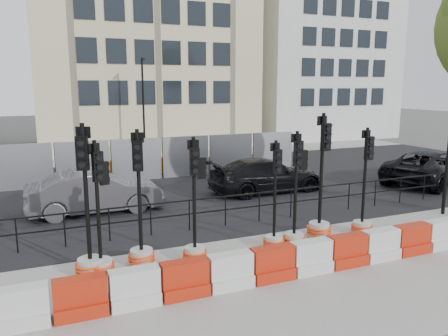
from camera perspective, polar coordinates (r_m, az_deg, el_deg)
name	(u,v)px	position (r m, az deg, el deg)	size (l,w,h in m)	color
ground	(241,238)	(12.98, 2.27, -9.16)	(120.00, 120.00, 0.00)	#51514C
sidewalk_near	(296,279)	(10.54, 9.37, -14.13)	(40.00, 6.00, 0.02)	gray
road	(174,187)	(19.29, -6.52, -2.51)	(40.00, 14.00, 0.03)	black
sidewalk_far	(134,157)	(27.90, -11.70, 1.43)	(40.00, 4.00, 0.02)	gray
building_cream	(140,21)	(34.12, -10.89, 18.29)	(15.00, 10.06, 18.00)	beige
building_white	(313,43)	(39.95, 11.58, 15.69)	(12.00, 9.06, 16.00)	silver
kerb_railing	(225,205)	(13.82, 0.19, -4.92)	(18.00, 0.04, 1.00)	black
heras_fencing	(149,162)	(21.61, -9.82, 0.72)	(14.33, 1.72, 2.00)	#95989D
lamp_post_far	(143,106)	(26.67, -10.48, 8.01)	(0.12, 0.56, 6.00)	black
barrier_row	(292,262)	(10.55, 8.85, -11.98)	(14.65, 0.50, 0.80)	red
traffic_signal_a	(89,246)	(10.76, -17.20, -9.73)	(0.71, 0.71, 3.61)	silver
traffic_signal_b	(101,244)	(10.72, -15.82, -9.58)	(0.63, 0.63, 3.22)	silver
traffic_signal_c	(141,238)	(11.09, -10.80, -9.02)	(0.67, 0.67, 3.40)	silver
traffic_signal_d	(195,233)	(11.13, -3.79, -8.46)	(0.63, 0.63, 3.19)	silver
traffic_signal_e	(274,227)	(12.07, 6.59, -7.68)	(0.59, 0.59, 3.00)	silver
traffic_signal_f	(295,220)	(12.24, 9.27, -6.74)	(0.64, 0.64, 3.23)	silver
traffic_signal_g	(320,213)	(13.13, 12.43, -5.72)	(0.72, 0.72, 3.66)	silver
traffic_signal_h	(363,213)	(13.76, 17.68, -5.60)	(0.63, 0.63, 3.22)	silver
car_b	(95,192)	(15.90, -16.46, -3.02)	(4.62, 1.68, 1.51)	#4A4A4F
car_c	(267,175)	(18.30, 5.58, -0.97)	(4.99, 2.16, 1.43)	black
car_d	(429,167)	(22.01, 25.18, 0.16)	(6.05, 4.43, 1.53)	black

